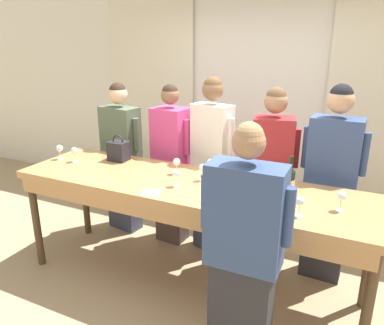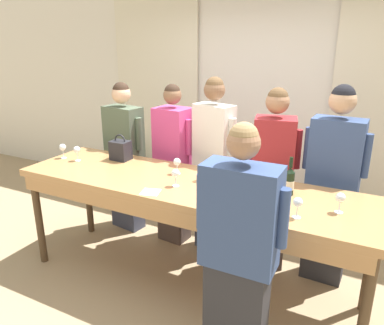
{
  "view_description": "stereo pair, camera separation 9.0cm",
  "coord_description": "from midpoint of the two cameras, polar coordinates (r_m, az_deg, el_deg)",
  "views": [
    {
      "loc": [
        1.28,
        -2.62,
        2.14
      ],
      "look_at": [
        0.0,
        0.08,
        1.14
      ],
      "focal_mm": 35.0,
      "sensor_mm": 36.0,
      "label": 1
    },
    {
      "loc": [
        1.37,
        -2.58,
        2.14
      ],
      "look_at": [
        0.0,
        0.08,
        1.14
      ],
      "focal_mm": 35.0,
      "sensor_mm": 36.0,
      "label": 2
    }
  ],
  "objects": [
    {
      "name": "wine_glass_center_mid",
      "position": [
        3.27,
        3.66,
        -0.17
      ],
      "size": [
        0.07,
        0.07,
        0.15
      ],
      "color": "white",
      "rests_on": "tasting_bar"
    },
    {
      "name": "wine_glass_near_host",
      "position": [
        3.93,
        -18.51,
        2.14
      ],
      "size": [
        0.07,
        0.07,
        0.15
      ],
      "color": "white",
      "rests_on": "tasting_bar"
    },
    {
      "name": "wine_glass_center_right",
      "position": [
        3.8,
        -16.5,
        1.8
      ],
      "size": [
        0.07,
        0.07,
        0.15
      ],
      "color": "white",
      "rests_on": "tasting_bar"
    },
    {
      "name": "tasting_bar",
      "position": [
        3.15,
        -0.07,
        -4.59
      ],
      "size": [
        3.06,
        0.84,
        0.99
      ],
      "color": "#B27F4C",
      "rests_on": "ground_plane"
    },
    {
      "name": "curtain_panel_left",
      "position": [
        5.32,
        -4.9,
        9.82
      ],
      "size": [
        1.27,
        0.03,
        2.69
      ],
      "color": "beige",
      "rests_on": "ground_plane"
    },
    {
      "name": "wine_glass_front_left",
      "position": [
        2.6,
        16.78,
        -5.94
      ],
      "size": [
        0.07,
        0.07,
        0.15
      ],
      "color": "white",
      "rests_on": "tasting_bar"
    },
    {
      "name": "wine_glass_center_left",
      "position": [
        3.14,
        2.45,
        -0.93
      ],
      "size": [
        0.07,
        0.07,
        0.15
      ],
      "color": "white",
      "rests_on": "tasting_bar"
    },
    {
      "name": "pen",
      "position": [
        3.26,
        10.05,
        -2.41
      ],
      "size": [
        0.14,
        0.06,
        0.01
      ],
      "color": "maroon",
      "rests_on": "tasting_bar"
    },
    {
      "name": "wine_glass_back_left",
      "position": [
        2.55,
        12.36,
        -6.08
      ],
      "size": [
        0.07,
        0.07,
        0.15
      ],
      "color": "white",
      "rests_on": "tasting_bar"
    },
    {
      "name": "wine_glass_back_right",
      "position": [
        3.29,
        -1.51,
        0.01
      ],
      "size": [
        0.07,
        0.07,
        0.15
      ],
      "color": "white",
      "rests_on": "tasting_bar"
    },
    {
      "name": "wall_back",
      "position": [
        4.78,
        10.86,
        9.25
      ],
      "size": [
        12.0,
        0.06,
        2.8
      ],
      "color": "silver",
      "rests_on": "ground_plane"
    },
    {
      "name": "wine_glass_back_mid",
      "position": [
        3.01,
        5.6,
        -1.89
      ],
      "size": [
        0.07,
        0.07,
        0.15
      ],
      "color": "white",
      "rests_on": "tasting_bar"
    },
    {
      "name": "guest_navy_coat",
      "position": [
        3.48,
        21.24,
        -3.22
      ],
      "size": [
        0.54,
        0.25,
        1.79
      ],
      "color": "#28282D",
      "rests_on": "ground_plane"
    },
    {
      "name": "wine_glass_front_mid",
      "position": [
        2.78,
        22.56,
        -5.07
      ],
      "size": [
        0.07,
        0.07,
        0.15
      ],
      "color": "white",
      "rests_on": "tasting_bar"
    },
    {
      "name": "potted_plant",
      "position": [
        5.6,
        -10.27,
        -0.65
      ],
      "size": [
        0.31,
        0.31,
        0.66
      ],
      "color": "#4C4C51",
      "rests_on": "ground_plane"
    },
    {
      "name": "guest_striped_shirt",
      "position": [
        3.57,
        12.8,
        -2.47
      ],
      "size": [
        0.48,
        0.35,
        1.74
      ],
      "color": "#473833",
      "rests_on": "ground_plane"
    },
    {
      "name": "ground_plane",
      "position": [
        3.62,
        0.11,
        -17.8
      ],
      "size": [
        18.0,
        18.0,
        0.0
      ],
      "primitive_type": "plane",
      "color": "tan"
    },
    {
      "name": "host_pouring",
      "position": [
        2.38,
        8.19,
        -14.09
      ],
      "size": [
        0.57,
        0.23,
        1.71
      ],
      "color": "#28282D",
      "rests_on": "ground_plane"
    },
    {
      "name": "wine_glass_by_handbag",
      "position": [
        2.92,
        10.03,
        -2.73
      ],
      "size": [
        0.07,
        0.07,
        0.15
      ],
      "color": "white",
      "rests_on": "tasting_bar"
    },
    {
      "name": "wine_glass_by_bottle",
      "position": [
        3.31,
        6.34,
        0.03
      ],
      "size": [
        0.07,
        0.07,
        0.15
      ],
      "color": "white",
      "rests_on": "tasting_bar"
    },
    {
      "name": "napkin",
      "position": [
        2.95,
        -5.49,
        -4.53
      ],
      "size": [
        0.17,
        0.17,
        0.0
      ],
      "color": "white",
      "rests_on": "tasting_bar"
    },
    {
      "name": "wine_bottle",
      "position": [
        2.96,
        15.48,
        -2.79
      ],
      "size": [
        0.07,
        0.07,
        0.3
      ],
      "color": "black",
      "rests_on": "tasting_bar"
    },
    {
      "name": "guest_pink_top",
      "position": [
        3.94,
        -2.18,
        -0.33
      ],
      "size": [
        0.46,
        0.31,
        1.71
      ],
      "color": "#473833",
      "rests_on": "ground_plane"
    },
    {
      "name": "handbag",
      "position": [
        3.74,
        -10.16,
        1.89
      ],
      "size": [
        0.18,
        0.14,
        0.26
      ],
      "color": "#232328",
      "rests_on": "tasting_bar"
    },
    {
      "name": "guest_olive_jacket",
      "position": [
        4.27,
        -9.6,
        0.93
      ],
      "size": [
        0.54,
        0.29,
        1.7
      ],
      "color": "#383D51",
      "rests_on": "ground_plane"
    },
    {
      "name": "guest_cream_sweater",
      "position": [
        3.73,
        3.93,
        -0.27
      ],
      "size": [
        0.5,
        0.29,
        1.8
      ],
      "color": "#383D51",
      "rests_on": "ground_plane"
    },
    {
      "name": "wine_glass_front_right",
      "position": [
        3.02,
        -1.67,
        -1.73
      ],
      "size": [
        0.07,
        0.07,
        0.15
      ],
      "color": "white",
      "rests_on": "tasting_bar"
    }
  ]
}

